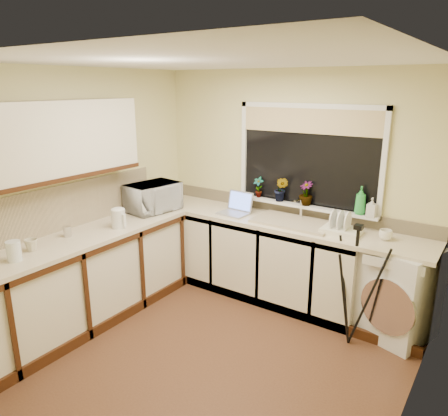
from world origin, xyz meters
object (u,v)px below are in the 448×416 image
Objects in this scene: kettle at (118,219)px; plant_a at (258,187)px; plant_c at (306,193)px; washing_machine at (396,291)px; plant_b at (281,189)px; soap_bottle_green at (361,200)px; steel_jar at (67,231)px; soap_bottle_clear at (372,207)px; glass_jug at (14,251)px; cup_back at (386,235)px; laptop at (237,208)px; microwave at (153,197)px; tripod at (353,286)px; dish_rack at (341,231)px; cup_left at (31,245)px.

plant_a is (0.83, 1.34, 0.17)m from kettle.
plant_c is at bearing -0.79° from plant_a.
washing_machine is 3.23× the size of plant_b.
soap_bottle_green is at bearing -0.70° from plant_a.
soap_bottle_clear is at bearing 37.38° from steel_jar.
cup_back is (2.37, 2.20, -0.04)m from glass_jug.
plant_b is 0.97× the size of soap_bottle_green.
plant_b is at bearing 31.74° from laptop.
laptop is 0.59× the size of microwave.
plant_b is (1.26, 0.68, 0.13)m from microwave.
plant_a is (-1.34, 0.63, 0.60)m from tripod.
plant_c is (0.58, -0.01, 0.01)m from plant_a.
soap_bottle_green is (0.09, 0.25, 0.26)m from dish_rack.
plant_c is at bearing 22.48° from laptop.
plant_c reaches higher than glass_jug.
kettle is 2.40m from soap_bottle_green.
soap_bottle_clear reaches higher than glass_jug.
dish_rack is 1.28× the size of soap_bottle_green.
laptop is 2.12m from cup_left.
dish_rack is at bearing 43.27° from cup_left.
cup_back is at bearing 54.40° from tripod.
cup_left is at bearing -114.10° from plant_a.
glass_jug reaches higher than washing_machine.
microwave is 4.67× the size of cup_back.
cup_back is at bearing -8.60° from plant_b.
soap_bottle_green reaches higher than steel_jar.
plant_c is (1.48, 2.39, 0.19)m from glass_jug.
dish_rack is at bearing 3.11° from laptop.
plant_c is (1.41, 1.34, 0.18)m from kettle.
dish_rack is at bearing -159.70° from washing_machine.
glass_jug is 3.22m from soap_bottle_clear.
dish_rack is 0.58m from tripod.
plant_a is at bearing 175.60° from plant_b.
cup_back is at bearing -70.22° from microwave.
tripod is 0.89m from soap_bottle_green.
steel_jar is (-2.38, -1.17, 0.38)m from tripod.
kettle reaches higher than steel_jar.
tripod is (-0.29, -0.40, 0.13)m from washing_machine.
soap_bottle_clear is (1.41, 0.22, 0.18)m from laptop.
glass_jug reaches higher than steel_jar.
washing_machine is 3.76× the size of plant_a.
soap_bottle_green is 2.29× the size of cup_back.
tripod reaches higher than cup_back.
steel_jar is 2.97m from cup_back.
cup_back reaches higher than dish_rack.
tripod reaches higher than washing_machine.
laptop reaches higher than cup_left.
plant_b reaches higher than tripod.
washing_machine is 3.41× the size of plant_c.
laptop is (-1.76, -0.02, 0.53)m from washing_machine.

